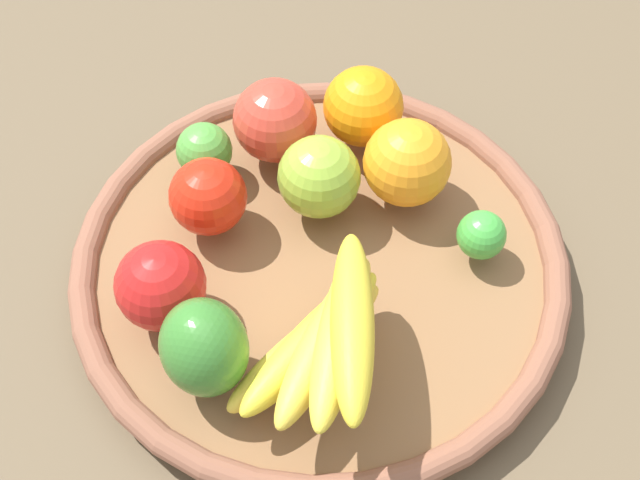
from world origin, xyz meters
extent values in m
plane|color=brown|center=(0.00, 0.00, 0.00)|extent=(2.40, 2.40, 0.00)
cylinder|color=brown|center=(0.00, 0.00, 0.01)|extent=(0.42, 0.42, 0.03)
torus|color=brown|center=(0.00, 0.00, 0.03)|extent=(0.43, 0.43, 0.02)
sphere|color=green|center=(-0.13, -0.04, 0.06)|extent=(0.06, 0.06, 0.04)
ellipsoid|color=yellow|center=(-0.01, 0.10, 0.06)|extent=(0.11, 0.15, 0.03)
ellipsoid|color=yellow|center=(-0.02, 0.10, 0.07)|extent=(0.10, 0.16, 0.03)
ellipsoid|color=yellow|center=(-0.03, 0.11, 0.08)|extent=(0.06, 0.16, 0.03)
ellipsoid|color=yellow|center=(-0.04, 0.11, 0.10)|extent=(0.04, 0.16, 0.03)
ellipsoid|color=yellow|center=(-0.05, 0.11, 0.11)|extent=(0.07, 0.16, 0.03)
sphere|color=#CD3E2D|center=(0.07, -0.11, 0.08)|extent=(0.11, 0.11, 0.08)
sphere|color=red|center=(0.10, -0.01, 0.07)|extent=(0.09, 0.09, 0.07)
sphere|color=orange|center=(-0.06, -0.08, 0.08)|extent=(0.10, 0.10, 0.08)
ellipsoid|color=#3A7D2E|center=(0.06, 0.13, 0.08)|extent=(0.10, 0.10, 0.08)
sphere|color=#51A23C|center=(0.12, -0.07, 0.06)|extent=(0.07, 0.07, 0.05)
sphere|color=red|center=(0.11, 0.08, 0.08)|extent=(0.10, 0.10, 0.07)
sphere|color=#92BA37|center=(0.01, -0.05, 0.08)|extent=(0.08, 0.08, 0.07)
sphere|color=orange|center=(-0.01, -0.14, 0.08)|extent=(0.08, 0.08, 0.07)
camera|label=1|loc=(-0.10, 0.43, 0.66)|focal=49.85mm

